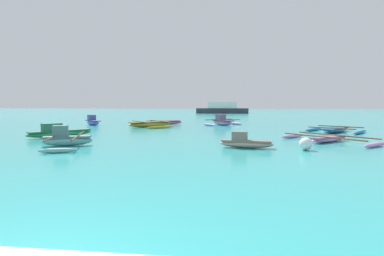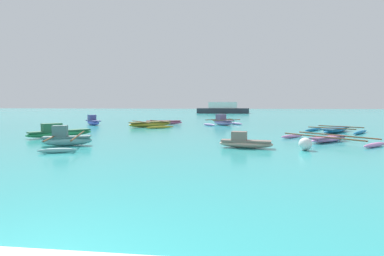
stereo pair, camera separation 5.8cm
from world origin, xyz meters
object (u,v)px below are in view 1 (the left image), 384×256
moored_boat_2 (222,122)px  moored_boat_3 (93,121)px  moored_boat_6 (150,124)px  moored_boat_5 (59,132)px  distant_ferry (222,109)px  moored_boat_8 (336,130)px  moored_boat_7 (329,139)px  moored_boat_1 (163,122)px  moored_boat_4 (66,139)px  mooring_buoy_0 (306,144)px  moored_boat_0 (245,142)px

moored_boat_2 → moored_boat_3: bearing=-122.8°
moored_boat_6 → moored_boat_5: bearing=-151.8°
moored_boat_3 → moored_boat_5: (2.48, -9.80, -0.04)m
distant_ferry → moored_boat_3: bearing=-107.5°
moored_boat_2 → moored_boat_6: 6.62m
moored_boat_2 → moored_boat_8: moored_boat_2 is taller
moored_boat_6 → moored_boat_8: bearing=-52.4°
moored_boat_3 → moored_boat_7: 20.18m
moored_boat_1 → distant_ferry: size_ratio=0.33×
moored_boat_4 → moored_boat_5: 4.17m
mooring_buoy_0 → moored_boat_4: bearing=179.4°
moored_boat_6 → mooring_buoy_0: 15.13m
moored_boat_4 → mooring_buoy_0: 10.57m
moored_boat_0 → moored_boat_5: bearing=172.2°
moored_boat_3 → mooring_buoy_0: (15.42, -13.34, -0.06)m
moored_boat_5 → moored_boat_6: size_ratio=0.72×
moored_boat_0 → moored_boat_2: 14.09m
moored_boat_0 → distant_ferry: bearing=100.7°
moored_boat_2 → mooring_buoy_0: (3.62, -14.47, -0.07)m
moored_boat_5 → moored_boat_2: bearing=-0.5°
moored_boat_2 → moored_boat_8: bearing=14.3°
moored_boat_7 → moored_boat_6: bearing=102.2°
moored_boat_6 → moored_boat_8: size_ratio=1.02×
moored_boat_2 → moored_boat_4: size_ratio=0.79×
moored_boat_0 → moored_boat_1: moored_boat_0 is taller
moored_boat_1 → moored_boat_3: 6.45m
moored_boat_7 → moored_boat_8: 6.02m
moored_boat_1 → moored_boat_4: 14.65m
moored_boat_1 → moored_boat_2: size_ratio=0.96×
moored_boat_0 → mooring_buoy_0: moored_boat_0 is taller
moored_boat_7 → distant_ferry: distant_ferry is taller
moored_boat_1 → distant_ferry: 34.85m
moored_boat_6 → moored_boat_7: size_ratio=0.95×
moored_boat_4 → distant_ferry: distant_ferry is taller
moored_boat_6 → moored_boat_0: bearing=-97.1°
moored_boat_0 → moored_boat_2: bearing=103.5°
moored_boat_2 → moored_boat_4: (-6.95, -14.36, -0.02)m
mooring_buoy_0 → moored_boat_5: bearing=164.7°
moored_boat_0 → moored_boat_3: moored_boat_3 is taller
moored_boat_0 → moored_boat_2: moored_boat_2 is taller
moored_boat_3 → moored_boat_4: 14.09m
moored_boat_3 → moored_boat_8: 20.15m
moored_boat_4 → moored_boat_5: (-2.37, 3.43, -0.02)m
moored_boat_7 → moored_boat_8: moored_boat_8 is taller
moored_boat_1 → moored_boat_7: bearing=-61.7°
distant_ferry → moored_boat_7: bearing=-82.6°
moored_boat_3 → moored_boat_6: (5.80, -1.66, -0.09)m
moored_boat_5 → moored_boat_6: bearing=17.8°
moored_boat_0 → distant_ferry: distant_ferry is taller
moored_boat_6 → distant_ferry: 37.90m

